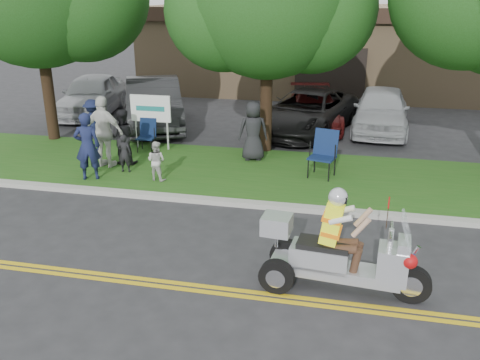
% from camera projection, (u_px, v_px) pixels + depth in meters
% --- Properties ---
extents(ground, '(120.00, 120.00, 0.00)m').
position_uv_depth(ground, '(170.00, 269.00, 9.02)').
color(ground, '#28282B').
rests_on(ground, ground).
extents(centerline_near, '(60.00, 0.10, 0.01)m').
position_uv_depth(centerline_near, '(158.00, 286.00, 8.49)').
color(centerline_near, gold).
rests_on(centerline_near, ground).
extents(centerline_far, '(60.00, 0.10, 0.01)m').
position_uv_depth(centerline_far, '(162.00, 281.00, 8.63)').
color(centerline_far, gold).
rests_on(centerline_far, ground).
extents(curb, '(60.00, 0.25, 0.12)m').
position_uv_depth(curb, '(214.00, 201.00, 11.79)').
color(curb, '#A8A89E').
rests_on(curb, ground).
extents(grass_verge, '(60.00, 4.00, 0.10)m').
position_uv_depth(grass_verge, '(235.00, 171.00, 13.76)').
color(grass_verge, '#1F5516').
rests_on(grass_verge, ground).
extents(commercial_building, '(18.00, 8.20, 4.00)m').
position_uv_depth(commercial_building, '(335.00, 48.00, 25.30)').
color(commercial_building, '#9E7F5B').
rests_on(commercial_building, ground).
extents(business_sign, '(1.25, 0.06, 1.75)m').
position_uv_depth(business_sign, '(151.00, 111.00, 15.20)').
color(business_sign, silver).
rests_on(business_sign, ground).
extents(trike_scooter, '(2.75, 0.96, 1.80)m').
position_uv_depth(trike_scooter, '(336.00, 256.00, 8.19)').
color(trike_scooter, black).
rests_on(trike_scooter, ground).
extents(lawn_chair_a, '(0.78, 0.80, 1.20)m').
position_uv_depth(lawn_chair_a, '(324.00, 150.00, 13.09)').
color(lawn_chair_a, black).
rests_on(lawn_chair_a, grass_verge).
extents(lawn_chair_b, '(0.53, 0.55, 0.97)m').
position_uv_depth(lawn_chair_b, '(147.00, 133.00, 15.24)').
color(lawn_chair_b, black).
rests_on(lawn_chair_b, grass_verge).
extents(spectator_adult_left, '(0.74, 0.62, 1.73)m').
position_uv_depth(spectator_adult_left, '(87.00, 146.00, 12.78)').
color(spectator_adult_left, '#181F43').
rests_on(spectator_adult_left, grass_verge).
extents(spectator_adult_mid, '(0.83, 0.70, 1.53)m').
position_uv_depth(spectator_adult_mid, '(122.00, 137.00, 13.97)').
color(spectator_adult_mid, black).
rests_on(spectator_adult_mid, grass_verge).
extents(spectator_adult_right, '(1.20, 0.63, 1.95)m').
position_uv_depth(spectator_adult_right, '(104.00, 132.00, 13.67)').
color(spectator_adult_right, silver).
rests_on(spectator_adult_right, grass_verge).
extents(spectator_chair_a, '(0.96, 0.57, 1.46)m').
position_uv_depth(spectator_chair_a, '(93.00, 123.00, 15.60)').
color(spectator_chair_a, '#171E40').
rests_on(spectator_chair_a, grass_verge).
extents(spectator_chair_b, '(0.94, 0.73, 1.70)m').
position_uv_depth(spectator_chair_b, '(253.00, 131.00, 14.28)').
color(spectator_chair_b, black).
rests_on(spectator_chair_b, grass_verge).
extents(child_left, '(0.40, 0.28, 1.02)m').
position_uv_depth(child_left, '(125.00, 153.00, 13.41)').
color(child_left, black).
rests_on(child_left, grass_verge).
extents(child_right, '(0.57, 0.48, 1.02)m').
position_uv_depth(child_right, '(156.00, 161.00, 12.83)').
color(child_right, beige).
rests_on(child_right, grass_verge).
extents(parked_car_far_left, '(2.77, 5.01, 1.61)m').
position_uv_depth(parked_car_far_left, '(92.00, 95.00, 20.01)').
color(parked_car_far_left, '#B2B4BA').
rests_on(parked_car_far_left, ground).
extents(parked_car_left, '(3.77, 5.57, 1.74)m').
position_uv_depth(parked_car_left, '(154.00, 104.00, 18.14)').
color(parked_car_left, '#27282A').
rests_on(parked_car_left, ground).
extents(parked_car_mid, '(3.75, 5.68, 1.45)m').
position_uv_depth(parked_car_mid, '(307.00, 112.00, 17.52)').
color(parked_car_mid, black).
rests_on(parked_car_mid, ground).
extents(parked_car_right, '(2.48, 4.66, 1.29)m').
position_uv_depth(parked_car_right, '(314.00, 109.00, 18.32)').
color(parked_car_right, '#481110').
rests_on(parked_car_right, ground).
extents(parked_car_far_right, '(2.12, 4.66, 1.55)m').
position_uv_depth(parked_car_far_right, '(381.00, 110.00, 17.64)').
color(parked_car_far_right, '#A9ACB0').
rests_on(parked_car_far_right, ground).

